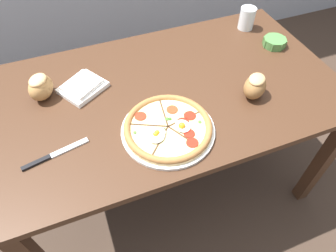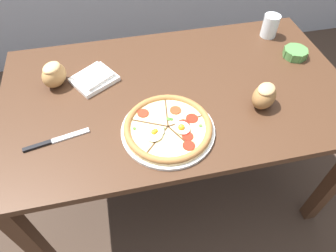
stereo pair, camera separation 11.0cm
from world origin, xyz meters
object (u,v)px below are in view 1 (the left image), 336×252
at_px(napkin_folded, 83,87).
at_px(bread_piece_mid, 40,87).
at_px(dining_table, 168,104).
at_px(knife_main, 55,154).
at_px(ramekin_bowl, 275,42).
at_px(pizza, 168,128).
at_px(water_glass, 247,19).
at_px(bread_piece_near, 255,86).

bearing_deg(napkin_folded, bread_piece_mid, 174.66).
distance_m(dining_table, knife_main, 0.54).
xyz_separation_m(dining_table, knife_main, (-0.50, -0.18, 0.10)).
height_order(ramekin_bowl, napkin_folded, ramekin_bowl).
relative_size(pizza, ramekin_bowl, 3.09).
bearing_deg(water_glass, knife_main, -155.83).
xyz_separation_m(dining_table, bread_piece_near, (0.31, -0.17, 0.15)).
bearing_deg(bread_piece_near, pizza, -172.47).
relative_size(dining_table, pizza, 4.21).
xyz_separation_m(ramekin_bowl, knife_main, (-1.09, -0.28, -0.02)).
bearing_deg(water_glass, napkin_folded, -169.36).
height_order(pizza, bread_piece_mid, bread_piece_mid).
xyz_separation_m(bread_piece_near, water_glass, (0.23, 0.46, -0.01)).
relative_size(bread_piece_mid, water_glass, 1.31).
height_order(dining_table, pizza, pizza).
xyz_separation_m(dining_table, pizza, (-0.09, -0.22, 0.12)).
height_order(ramekin_bowl, bread_piece_near, bread_piece_near).
bearing_deg(ramekin_bowl, water_glass, 104.47).
height_order(napkin_folded, bread_piece_near, bread_piece_near).
bearing_deg(napkin_folded, knife_main, -117.48).
bearing_deg(bread_piece_mid, ramekin_bowl, -2.03).
xyz_separation_m(bread_piece_mid, knife_main, (0.00, -0.32, -0.05)).
bearing_deg(pizza, ramekin_bowl, 25.17).
height_order(pizza, napkin_folded, pizza).
bearing_deg(knife_main, dining_table, 8.00).
distance_m(pizza, knife_main, 0.41).
bearing_deg(knife_main, bread_piece_mid, 78.77).
relative_size(napkin_folded, bread_piece_near, 1.57).
distance_m(dining_table, pizza, 0.26).
relative_size(dining_table, bread_piece_mid, 10.20).
bearing_deg(water_glass, ramekin_bowl, -75.53).
relative_size(ramekin_bowl, water_glass, 1.03).
bearing_deg(pizza, water_glass, 38.90).
bearing_deg(bread_piece_mid, water_glass, 8.26).
height_order(dining_table, bread_piece_mid, bread_piece_mid).
xyz_separation_m(ramekin_bowl, napkin_folded, (-0.93, 0.02, -0.01)).
bearing_deg(knife_main, ramekin_bowl, 2.72).
relative_size(ramekin_bowl, napkin_folded, 0.51).
bearing_deg(ramekin_bowl, pizza, -154.83).
height_order(pizza, ramekin_bowl, pizza).
relative_size(bread_piece_near, water_glass, 1.29).
height_order(bread_piece_mid, knife_main, bread_piece_mid).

